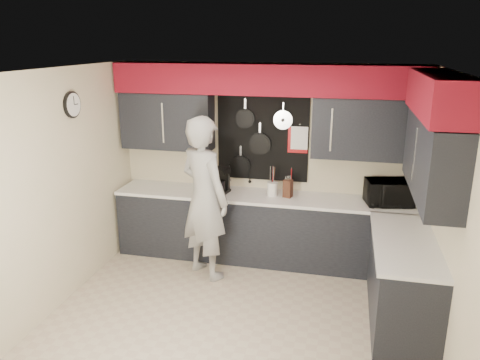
% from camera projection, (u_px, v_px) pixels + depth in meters
% --- Properties ---
extents(ground, '(4.00, 4.00, 0.00)m').
position_uv_depth(ground, '(236.00, 317.00, 5.05)').
color(ground, '#BBAC92').
rests_on(ground, ground).
extents(back_wall_assembly, '(4.00, 0.36, 2.60)m').
position_uv_depth(back_wall_assembly, '(266.00, 110.00, 5.96)').
color(back_wall_assembly, beige).
rests_on(back_wall_assembly, ground).
extents(right_wall_assembly, '(0.36, 3.50, 2.60)m').
position_uv_depth(right_wall_assembly, '(436.00, 145.00, 4.34)').
color(right_wall_assembly, beige).
rests_on(right_wall_assembly, ground).
extents(left_wall_assembly, '(0.05, 3.50, 2.60)m').
position_uv_depth(left_wall_assembly, '(59.00, 187.00, 5.11)').
color(left_wall_assembly, beige).
rests_on(left_wall_assembly, ground).
extents(base_cabinets, '(3.95, 2.20, 0.92)m').
position_uv_depth(base_cabinets, '(295.00, 241.00, 5.87)').
color(base_cabinets, black).
rests_on(base_cabinets, ground).
extents(microwave, '(0.62, 0.48, 0.31)m').
position_uv_depth(microwave, '(389.00, 192.00, 5.75)').
color(microwave, black).
rests_on(microwave, base_cabinets).
extents(knife_block, '(0.13, 0.13, 0.23)m').
position_uv_depth(knife_block, '(288.00, 188.00, 6.03)').
color(knife_block, '#371711').
rests_on(knife_block, base_cabinets).
extents(utensil_crock, '(0.14, 0.14, 0.18)m').
position_uv_depth(utensil_crock, '(272.00, 189.00, 6.10)').
color(utensil_crock, white).
rests_on(utensil_crock, base_cabinets).
extents(coffee_maker, '(0.22, 0.26, 0.34)m').
position_uv_depth(coffee_maker, '(222.00, 180.00, 6.21)').
color(coffee_maker, black).
rests_on(coffee_maker, base_cabinets).
extents(person, '(0.89, 0.81, 2.03)m').
position_uv_depth(person, '(204.00, 198.00, 5.71)').
color(person, '#9C9C9A').
rests_on(person, ground).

